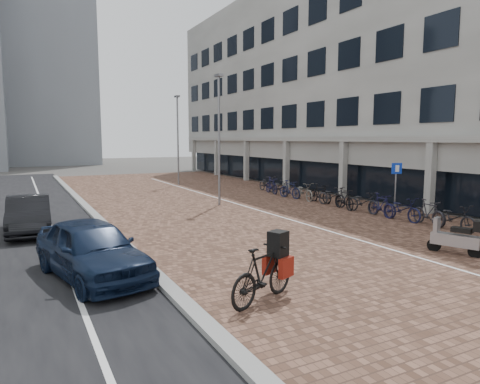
% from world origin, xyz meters
% --- Properties ---
extents(ground, '(140.00, 140.00, 0.00)m').
position_xyz_m(ground, '(0.00, 0.00, 0.00)').
color(ground, '#474442').
rests_on(ground, ground).
extents(plaza_brick, '(14.50, 42.00, 0.04)m').
position_xyz_m(plaza_brick, '(2.00, 12.00, 0.01)').
color(plaza_brick, brown).
rests_on(plaza_brick, ground).
extents(curb, '(0.35, 42.00, 0.14)m').
position_xyz_m(curb, '(-5.10, 12.00, 0.07)').
color(curb, gray).
rests_on(curb, ground).
extents(lane_line, '(0.12, 44.00, 0.00)m').
position_xyz_m(lane_line, '(-7.00, 12.00, 0.02)').
color(lane_line, white).
rests_on(lane_line, street_asphalt).
extents(parking_line, '(0.10, 30.00, 0.00)m').
position_xyz_m(parking_line, '(2.20, 12.00, 0.04)').
color(parking_line, white).
rests_on(parking_line, plaza_brick).
extents(office_building, '(8.40, 40.00, 15.00)m').
position_xyz_m(office_building, '(12.97, 16.00, 8.44)').
color(office_building, '#ACACA7').
rests_on(office_building, ground).
extents(car_navy, '(2.68, 4.64, 1.48)m').
position_xyz_m(car_navy, '(-6.50, 1.40, 0.74)').
color(car_navy, '#0E1A33').
rests_on(car_navy, ground).
extents(car_dark, '(1.57, 4.18, 1.36)m').
position_xyz_m(car_dark, '(-7.77, 7.91, 0.68)').
color(car_dark, black).
rests_on(car_dark, ground).
extents(hero_bike, '(2.12, 1.34, 1.45)m').
position_xyz_m(hero_bike, '(-3.53, -1.93, 0.65)').
color(hero_bike, black).
rests_on(hero_bike, ground).
extents(scooter_front, '(1.05, 1.68, 1.11)m').
position_xyz_m(scooter_front, '(3.50, -1.29, 0.55)').
color(scooter_front, '#96959A').
rests_on(scooter_front, ground).
extents(parking_sign, '(0.48, 0.18, 2.37)m').
position_xyz_m(parking_sign, '(7.25, 4.57, 1.59)').
color(parking_sign, slate).
rests_on(parking_sign, ground).
extents(lamp_near, '(0.12, 0.12, 6.63)m').
position_xyz_m(lamp_near, '(1.21, 10.71, 3.31)').
color(lamp_near, slate).
rests_on(lamp_near, ground).
extents(lamp_far, '(0.12, 0.12, 6.55)m').
position_xyz_m(lamp_far, '(2.63, 21.22, 3.27)').
color(lamp_far, gray).
rests_on(lamp_far, ground).
extents(bike_row, '(1.27, 15.80, 1.05)m').
position_xyz_m(bike_row, '(6.29, 7.90, 0.52)').
color(bike_row, black).
rests_on(bike_row, ground).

